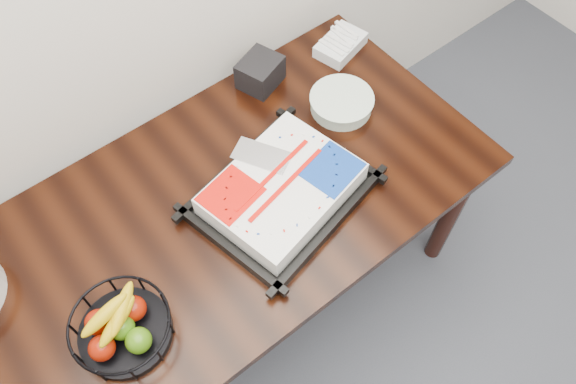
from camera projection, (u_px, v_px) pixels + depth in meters
table at (221, 223)px, 1.85m from camera, size 1.80×0.90×0.75m
cake_tray at (282, 191)px, 1.76m from camera, size 0.59×0.50×0.11m
fruit_basket at (122, 327)px, 1.52m from camera, size 0.28×0.28×0.15m
plate_stack at (341, 103)px, 1.98m from camera, size 0.23×0.23×0.06m
fork_bag at (340, 44)px, 2.13m from camera, size 0.22×0.17×0.06m
napkin_box at (260, 72)px, 2.02m from camera, size 0.18×0.17×0.11m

